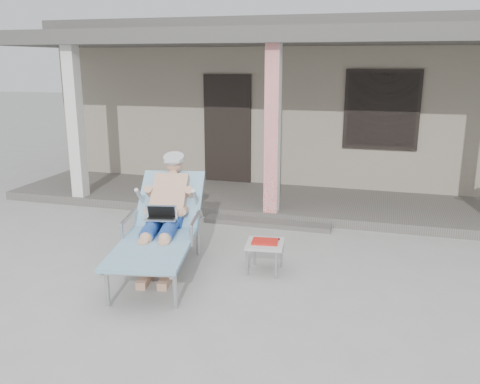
% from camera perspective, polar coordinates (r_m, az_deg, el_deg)
% --- Properties ---
extents(ground, '(60.00, 60.00, 0.00)m').
position_cam_1_polar(ground, '(6.32, -0.76, -8.87)').
color(ground, '#9E9E99').
rests_on(ground, ground).
extents(house, '(10.40, 5.40, 3.30)m').
position_cam_1_polar(house, '(12.19, 8.13, 10.46)').
color(house, '#9F917E').
rests_on(house, ground).
extents(porch_deck, '(10.00, 2.00, 0.15)m').
position_cam_1_polar(porch_deck, '(9.05, 4.68, -1.10)').
color(porch_deck, '#605B56').
rests_on(porch_deck, ground).
extents(porch_overhang, '(10.00, 2.30, 2.85)m').
position_cam_1_polar(porch_overhang, '(8.66, 5.00, 16.35)').
color(porch_overhang, silver).
rests_on(porch_overhang, porch_deck).
extents(porch_step, '(2.00, 0.30, 0.07)m').
position_cam_1_polar(porch_step, '(7.98, 3.05, -3.51)').
color(porch_step, '#605B56').
rests_on(porch_step, ground).
extents(lounger, '(1.22, 2.26, 1.42)m').
position_cam_1_polar(lounger, '(6.22, -8.76, -0.88)').
color(lounger, '#B7B7BC').
rests_on(lounger, ground).
extents(side_table, '(0.50, 0.50, 0.40)m').
position_cam_1_polar(side_table, '(6.20, 2.83, -6.00)').
color(side_table, beige).
rests_on(side_table, ground).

